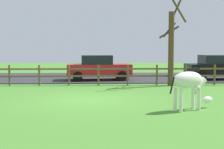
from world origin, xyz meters
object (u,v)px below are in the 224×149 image
object	(u,v)px
bare_tree	(171,45)
crow_on_grass	(196,91)
parked_car_red	(98,67)
zebra	(189,83)
parked_car_black	(217,67)

from	to	relation	value
bare_tree	crow_on_grass	size ratio (longest dim) A/B	22.39
crow_on_grass	parked_car_red	bearing A→B (deg)	128.31
zebra	parked_car_red	distance (m)	10.14
bare_tree	parked_car_black	xyz separation A→B (m)	(3.63, 2.91, -1.39)
crow_on_grass	parked_car_red	xyz separation A→B (m)	(-4.53, 5.74, 0.72)
bare_tree	zebra	xyz separation A→B (m)	(-0.87, -6.85, -1.31)
crow_on_grass	parked_car_black	size ratio (longest dim) A/B	0.05
zebra	crow_on_grass	bearing A→B (deg)	70.38
zebra	parked_car_black	distance (m)	10.74
zebra	parked_car_red	size ratio (longest dim) A/B	0.42
crow_on_grass	parked_car_red	distance (m)	7.35
zebra	parked_car_black	xyz separation A→B (m)	(4.50, 9.76, -0.08)
zebra	parked_car_black	bearing A→B (deg)	65.25
parked_car_black	parked_car_red	distance (m)	7.64
bare_tree	parked_car_black	distance (m)	4.85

